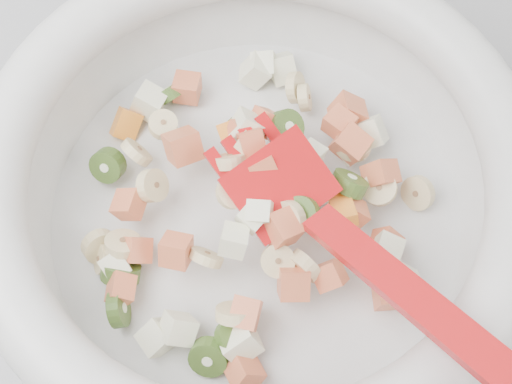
% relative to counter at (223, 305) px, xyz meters
% --- Properties ---
extents(counter, '(2.00, 0.60, 0.90)m').
position_rel_counter_xyz_m(counter, '(0.00, 0.00, 0.00)').
color(counter, gray).
rests_on(counter, ground).
extents(mixing_bowl, '(0.43, 0.39, 0.16)m').
position_rel_counter_xyz_m(mixing_bowl, '(0.07, -0.05, 0.51)').
color(mixing_bowl, silver).
rests_on(mixing_bowl, counter).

